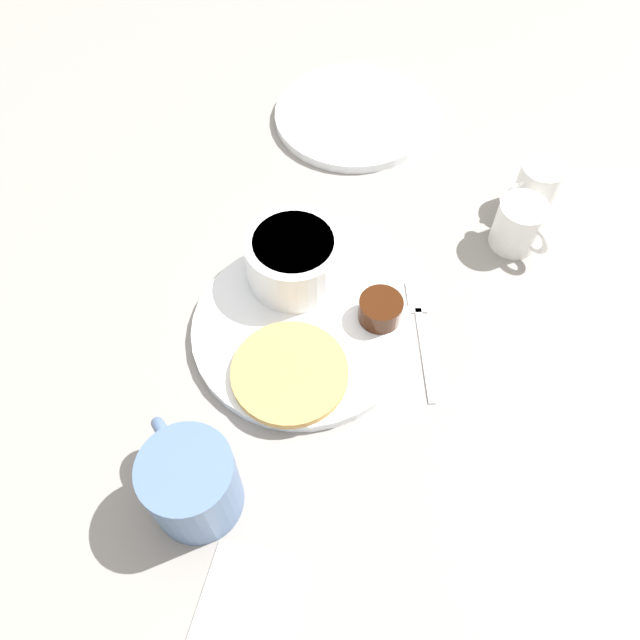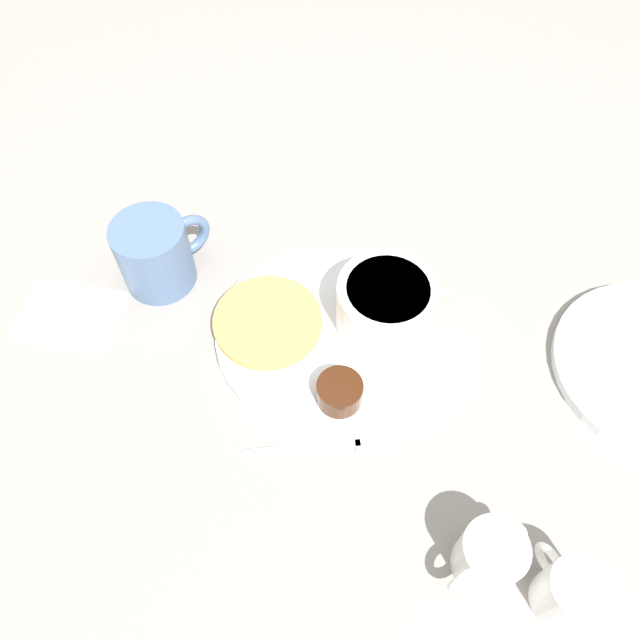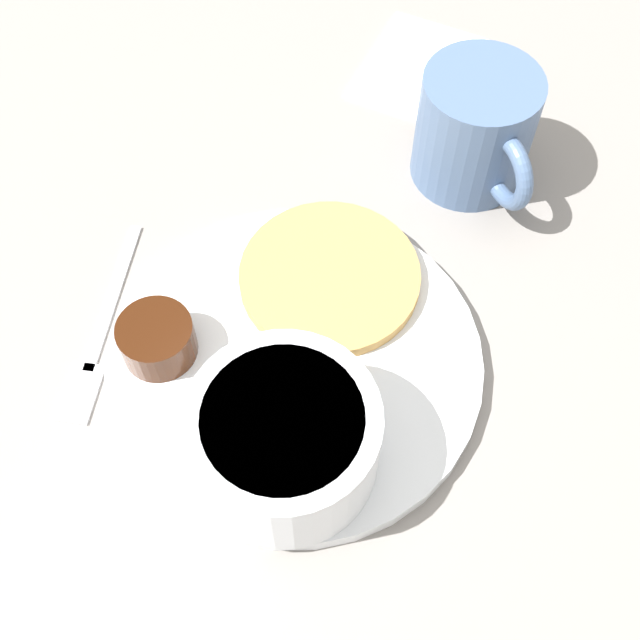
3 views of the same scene
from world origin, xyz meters
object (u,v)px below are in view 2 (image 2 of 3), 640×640
Objects in this scene: plate at (323,333)px; creamer_pitcher_near at (489,557)px; coffee_mug at (156,253)px; fork at (339,444)px; creamer_pitcher_far at (570,593)px; bowl at (386,303)px.

creamer_pitcher_near reaches higher than plate.
coffee_mug is 0.77× the size of fork.
fork is (0.22, -0.05, -0.03)m from creamer_pitcher_far.
creamer_pitcher_near is at bearing 159.98° from coffee_mug.
creamer_pitcher_near is at bearing 0.15° from creamer_pitcher_far.
creamer_pitcher_far is (-0.29, 0.16, 0.03)m from plate.
creamer_pitcher_near is 0.54× the size of fork.
bowl is 0.77× the size of fork.
plate is 1.70× the size of fork.
fork is at bearing 158.61° from coffee_mug.
creamer_pitcher_near is (-0.17, 0.20, -0.01)m from bowl.
bowl is at bearing -170.61° from coffee_mug.
plate is 0.27m from creamer_pitcher_near.
plate is 2.22× the size of bowl.
plate is at bearing -28.50° from creamer_pitcher_far.
coffee_mug is 0.51m from creamer_pitcher_far.
bowl is at bearing -39.64° from creamer_pitcher_far.
coffee_mug is 0.45m from creamer_pitcher_near.
fork is (-0.07, 0.11, -0.00)m from plate.
creamer_pitcher_far is (-0.49, 0.15, -0.01)m from coffee_mug.
coffee_mug is (0.20, 0.00, 0.04)m from plate.
bowl reaches higher than fork.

